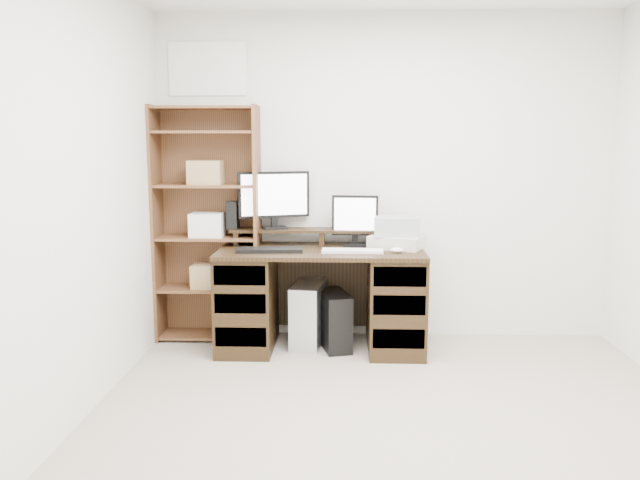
# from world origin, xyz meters

# --- Properties ---
(room) EXTENTS (3.54, 4.04, 2.54)m
(room) POSITION_xyz_m (-0.00, 0.00, 1.25)
(room) COLOR tan
(room) RESTS_ON ground
(desk) EXTENTS (1.50, 0.70, 0.75)m
(desk) POSITION_xyz_m (-0.47, 1.64, 0.39)
(desk) COLOR black
(desk) RESTS_ON ground
(riser_shelf) EXTENTS (1.40, 0.22, 0.12)m
(riser_shelf) POSITION_xyz_m (-0.47, 1.85, 0.84)
(riser_shelf) COLOR black
(riser_shelf) RESTS_ON desk
(monitor_wide) EXTENTS (0.53, 0.23, 0.44)m
(monitor_wide) POSITION_xyz_m (-0.84, 1.86, 1.11)
(monitor_wide) COLOR black
(monitor_wide) RESTS_ON riser_shelf
(monitor_small) EXTENTS (0.35, 0.14, 0.38)m
(monitor_small) POSITION_xyz_m (-0.22, 1.81, 0.96)
(monitor_small) COLOR black
(monitor_small) RESTS_ON desk
(speaker) EXTENTS (0.09, 0.09, 0.21)m
(speaker) POSITION_xyz_m (-1.15, 1.83, 0.98)
(speaker) COLOR black
(speaker) RESTS_ON riser_shelf
(keyboard_black) EXTENTS (0.48, 0.19, 0.03)m
(keyboard_black) POSITION_xyz_m (-0.84, 1.51, 0.76)
(keyboard_black) COLOR black
(keyboard_black) RESTS_ON desk
(keyboard_white) EXTENTS (0.44, 0.15, 0.02)m
(keyboard_white) POSITION_xyz_m (-0.24, 1.51, 0.76)
(keyboard_white) COLOR white
(keyboard_white) RESTS_ON desk
(mouse) EXTENTS (0.11, 0.09, 0.04)m
(mouse) POSITION_xyz_m (0.07, 1.50, 0.77)
(mouse) COLOR white
(mouse) RESTS_ON desk
(printer) EXTENTS (0.45, 0.40, 0.09)m
(printer) POSITION_xyz_m (0.09, 1.70, 0.80)
(printer) COLOR beige
(printer) RESTS_ON desk
(basket) EXTENTS (0.34, 0.26, 0.14)m
(basket) POSITION_xyz_m (0.09, 1.70, 0.91)
(basket) COLOR #969AA0
(basket) RESTS_ON printer
(tower_silver) EXTENTS (0.27, 0.50, 0.47)m
(tower_silver) POSITION_xyz_m (-0.57, 1.72, 0.24)
(tower_silver) COLOR silver
(tower_silver) RESTS_ON ground
(tower_black) EXTENTS (0.28, 0.45, 0.42)m
(tower_black) POSITION_xyz_m (-0.37, 1.64, 0.21)
(tower_black) COLOR black
(tower_black) RESTS_ON ground
(bookshelf) EXTENTS (0.80, 0.30, 1.80)m
(bookshelf) POSITION_xyz_m (-1.35, 1.86, 0.92)
(bookshelf) COLOR brown
(bookshelf) RESTS_ON ground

